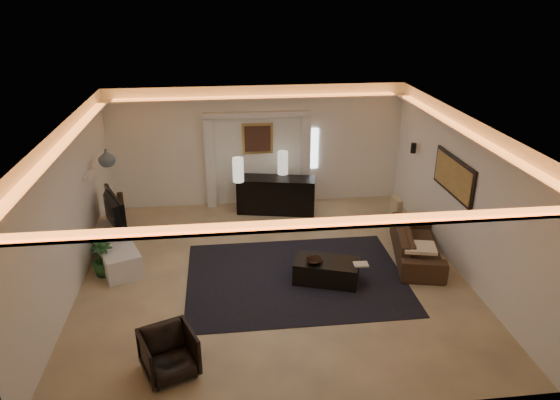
{
  "coord_description": "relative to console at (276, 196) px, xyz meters",
  "views": [
    {
      "loc": [
        -0.87,
        -8.4,
        5.05
      ],
      "look_at": [
        0.2,
        0.6,
        1.25
      ],
      "focal_mm": 33.15,
      "sensor_mm": 36.0,
      "label": 1
    }
  ],
  "objects": [
    {
      "name": "wall_right",
      "position": [
        3.12,
        -2.86,
        1.05
      ],
      "size": [
        0.0,
        7.0,
        7.0
      ],
      "primitive_type": "plane",
      "rotation": [
        1.57,
        0.0,
        -1.57
      ],
      "color": "white",
      "rests_on": "ground"
    },
    {
      "name": "daylight_slit",
      "position": [
        0.97,
        0.62,
        0.95
      ],
      "size": [
        0.25,
        0.03,
        1.0
      ],
      "primitive_type": "cube",
      "color": "white",
      "rests_on": "wall_back"
    },
    {
      "name": "wall_niche",
      "position": [
        -3.82,
        -1.46,
        1.25
      ],
      "size": [
        0.1,
        0.55,
        0.04
      ],
      "primitive_type": "cube",
      "color": "silver",
      "rests_on": "wall_left"
    },
    {
      "name": "throw_pillow",
      "position": [
        2.5,
        -1.3,
        0.15
      ],
      "size": [
        0.13,
        0.43,
        0.42
      ],
      "primitive_type": "cube",
      "rotation": [
        0.0,
        0.0,
        0.02
      ],
      "color": "tan",
      "rests_on": "sofa"
    },
    {
      "name": "painting_frame",
      "position": [
        -0.38,
        0.61,
        1.25
      ],
      "size": [
        0.74,
        0.04,
        0.74
      ],
      "primitive_type": "cube",
      "color": "tan",
      "rests_on": "wall_back"
    },
    {
      "name": "alcove_header",
      "position": [
        -0.38,
        0.54,
        1.85
      ],
      "size": [
        2.52,
        0.2,
        0.12
      ],
      "primitive_type": "cube",
      "color": "silver",
      "rests_on": "wall_back"
    },
    {
      "name": "ginger_jar",
      "position": [
        -3.53,
        -1.1,
        1.45
      ],
      "size": [
        0.41,
        0.41,
        0.35
      ],
      "primitive_type": "imported",
      "rotation": [
        0.0,
        0.0,
        0.27
      ],
      "color": "#3E4B61",
      "rests_on": "wall_niche"
    },
    {
      "name": "ceiling",
      "position": [
        -0.38,
        -2.86,
        2.5
      ],
      "size": [
        7.0,
        7.0,
        0.0
      ],
      "primitive_type": "plane",
      "rotation": [
        3.14,
        0.0,
        0.0
      ],
      "color": "white",
      "rests_on": "ground"
    },
    {
      "name": "sofa",
      "position": [
        2.52,
        -2.56,
        -0.09
      ],
      "size": [
        2.25,
        1.27,
        0.62
      ],
      "primitive_type": "imported",
      "rotation": [
        0.0,
        0.0,
        1.35
      ],
      "color": "#312010",
      "rests_on": "ground"
    },
    {
      "name": "wall_front",
      "position": [
        -0.38,
        -6.36,
        1.05
      ],
      "size": [
        7.0,
        0.0,
        7.0
      ],
      "primitive_type": "plane",
      "rotation": [
        -1.57,
        0.0,
        0.0
      ],
      "color": "white",
      "rests_on": "ground"
    },
    {
      "name": "art_panel_frame",
      "position": [
        3.09,
        -2.56,
        1.3
      ],
      "size": [
        0.04,
        1.64,
        0.74
      ],
      "primitive_type": "cube",
      "color": "black",
      "rests_on": "wall_right"
    },
    {
      "name": "art_panel_gold",
      "position": [
        3.07,
        -2.56,
        1.3
      ],
      "size": [
        0.02,
        1.5,
        0.62
      ],
      "primitive_type": "cube",
      "color": "tan",
      "rests_on": "wall_right"
    },
    {
      "name": "cove_soffit",
      "position": [
        -0.38,
        -2.86,
        2.22
      ],
      "size": [
        7.0,
        7.0,
        0.04
      ],
      "primitive_type": "cube",
      "color": "silver",
      "rests_on": "ceiling"
    },
    {
      "name": "lamp_right",
      "position": [
        0.19,
        0.28,
        0.69
      ],
      "size": [
        0.27,
        0.27,
        0.55
      ],
      "primitive_type": "cylinder",
      "rotation": [
        0.0,
        0.0,
        -0.1
      ],
      "color": "beige",
      "rests_on": "console"
    },
    {
      "name": "bowl",
      "position": [
        0.33,
        -3.26,
        0.05
      ],
      "size": [
        0.36,
        0.36,
        0.07
      ],
      "primitive_type": "imported",
      "rotation": [
        0.0,
        0.0,
        0.23
      ],
      "color": "black",
      "rests_on": "coffee_table"
    },
    {
      "name": "armchair",
      "position": [
        -2.09,
        -5.36,
        -0.07
      ],
      "size": [
        0.92,
        0.94,
        0.66
      ],
      "primitive_type": "imported",
      "rotation": [
        0.0,
        0.0,
        0.38
      ],
      "color": "black",
      "rests_on": "ground"
    },
    {
      "name": "painting_canvas",
      "position": [
        -0.38,
        0.58,
        1.25
      ],
      "size": [
        0.62,
        0.02,
        0.62
      ],
      "primitive_type": "cube",
      "color": "#4C2D1E",
      "rests_on": "wall_back"
    },
    {
      "name": "console",
      "position": [
        0.0,
        0.0,
        0.0
      ],
      "size": [
        1.9,
        0.93,
        0.91
      ],
      "primitive_type": "cube",
      "rotation": [
        0.0,
        0.0,
        -0.21
      ],
      "color": "black",
      "rests_on": "ground"
    },
    {
      "name": "tv",
      "position": [
        -3.53,
        -1.53,
        0.43
      ],
      "size": [
        1.27,
        0.69,
        0.75
      ],
      "primitive_type": "imported",
      "rotation": [
        0.0,
        0.0,
        1.99
      ],
      "color": "black",
      "rests_on": "media_ledge"
    },
    {
      "name": "lamp_left",
      "position": [
        -0.88,
        -0.11,
        0.69
      ],
      "size": [
        0.33,
        0.33,
        0.56
      ],
      "primitive_type": "cylinder",
      "rotation": [
        0.0,
        0.0,
        -0.36
      ],
      "color": "beige",
      "rests_on": "console"
    },
    {
      "name": "wall_left",
      "position": [
        -3.88,
        -2.86,
        1.05
      ],
      "size": [
        0.0,
        7.0,
        7.0
      ],
      "primitive_type": "plane",
      "rotation": [
        1.57,
        0.0,
        1.57
      ],
      "color": "white",
      "rests_on": "ground"
    },
    {
      "name": "coffee_table",
      "position": [
        0.56,
        -3.22,
        -0.2
      ],
      "size": [
        1.29,
        0.96,
        0.43
      ],
      "primitive_type": "cube",
      "rotation": [
        0.0,
        0.0,
        -0.33
      ],
      "color": "black",
      "rests_on": "ground"
    },
    {
      "name": "area_rug",
      "position": [
        0.02,
        -3.06,
        -0.39
      ],
      "size": [
        4.0,
        3.0,
        0.01
      ],
      "primitive_type": "cube",
      "color": "black",
      "rests_on": "ground"
    },
    {
      "name": "throw_blanket",
      "position": [
        2.32,
        -3.16,
        0.15
      ],
      "size": [
        0.68,
        0.6,
        0.06
      ],
      "primitive_type": "cube",
      "rotation": [
        0.0,
        0.0,
        -0.23
      ],
      "color": "beige",
      "rests_on": "sofa"
    },
    {
      "name": "pilaster_right",
      "position": [
        0.77,
        0.54,
        0.7
      ],
      "size": [
        0.22,
        0.2,
        2.2
      ],
      "primitive_type": "cube",
      "color": "silver",
      "rests_on": "ground"
    },
    {
      "name": "floor",
      "position": [
        -0.38,
        -2.86,
        -0.4
      ],
      "size": [
        7.0,
        7.0,
        0.0
      ],
      "primitive_type": "plane",
      "color": "#CCB582",
      "rests_on": "ground"
    },
    {
      "name": "pilaster_left",
      "position": [
        -1.53,
        0.54,
        0.7
      ],
      "size": [
        0.22,
        0.2,
        2.2
      ],
      "primitive_type": "cube",
      "color": "silver",
      "rests_on": "ground"
    },
    {
      "name": "magazine",
      "position": [
        1.14,
        -3.44,
        0.02
      ],
      "size": [
        0.27,
        0.2,
        0.03
      ],
      "primitive_type": "cube",
      "rotation": [
        0.0,
        0.0,
        -0.06
      ],
      "color": "beige",
      "rests_on": "coffee_table"
    },
    {
      "name": "plant",
      "position": [
        -3.53,
        -2.52,
        -0.04
      ],
      "size": [
        0.56,
        0.56,
        0.71
      ],
      "primitive_type": "imported",
      "rotation": [
        0.0,
        0.0,
        0.63
      ],
      "color": "#1E4821",
      "rests_on": "ground"
    },
    {
      "name": "media_ledge",
      "position": [
        -3.53,
        -1.7,
        -0.17
      ],
      "size": [
        1.52,
        2.58,
        0.47
      ],
      "primitive_type": "cube",
      "rotation": [
        0.0,
        0.0,
        0.38
      ],
      "color": "white",
      "rests_on": "ground"
    },
    {
      "name": "figurine",
      "position": [
        -3.5,
        -0.44,
        0.24
      ],
      "size": [
        0.18,
        0.18,
        0.36
      ],
      "primitive_type": "cylinder",
      "rotation": [
        0.0,
        0.0,
        -0.43
      ],
      "color": "black",
      "rests_on": "media_ledge"
    },
    {
      "name": "wall_sconce",
      "position": [
        3.0,
        -0.66,
        1.28
      ],
      "size": [
        0.12,
        0.12,
        0.22
      ],
      "primitive_type": "cylinder",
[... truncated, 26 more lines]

